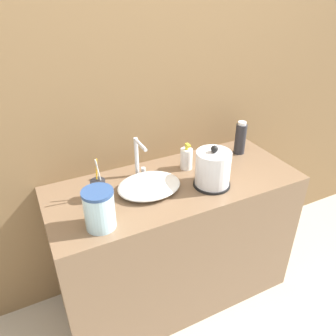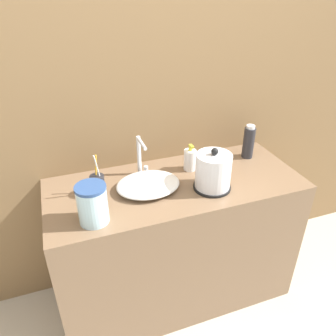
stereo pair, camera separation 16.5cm
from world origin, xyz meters
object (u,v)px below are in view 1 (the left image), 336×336
lotion_bottle (186,158)px  shampoo_bottle (240,138)px  toothbrush_cup (99,189)px  water_pitcher (99,209)px  electric_kettle (213,170)px  faucet (138,156)px

lotion_bottle → shampoo_bottle: bearing=3.1°
toothbrush_cup → water_pitcher: bearing=-104.2°
electric_kettle → water_pitcher: size_ratio=1.24×
faucet → toothbrush_cup: bearing=-158.1°
shampoo_bottle → water_pitcher: bearing=-162.8°
lotion_bottle → water_pitcher: bearing=-154.4°
shampoo_bottle → lotion_bottle: bearing=-176.9°
lotion_bottle → toothbrush_cup: bearing=-172.3°
faucet → electric_kettle: 0.39m
lotion_bottle → faucet: bearing=173.6°
faucet → shampoo_bottle: size_ratio=1.10×
electric_kettle → water_pitcher: (-0.60, -0.06, 0.00)m
lotion_bottle → shampoo_bottle: size_ratio=0.76×
shampoo_bottle → toothbrush_cup: bearing=-174.3°
water_pitcher → lotion_bottle: bearing=25.6°
electric_kettle → lotion_bottle: size_ratio=1.47×
faucet → water_pitcher: size_ratio=1.22×
faucet → lotion_bottle: (0.27, -0.03, -0.06)m
shampoo_bottle → electric_kettle: bearing=-146.3°
electric_kettle → toothbrush_cup: (-0.55, 0.14, -0.04)m
toothbrush_cup → lotion_bottle: toothbrush_cup is taller
faucet → lotion_bottle: bearing=-6.4°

